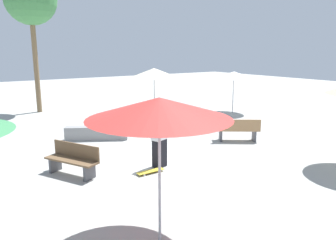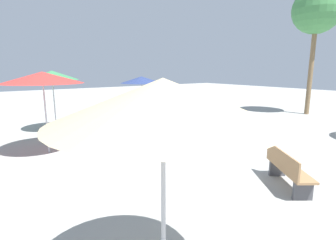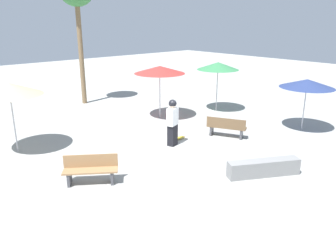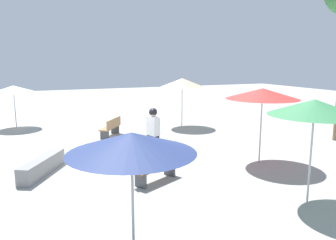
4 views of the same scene
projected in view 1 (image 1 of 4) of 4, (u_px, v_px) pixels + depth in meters
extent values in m
plane|color=#9E9E99|center=(150.00, 156.00, 10.49)|extent=(60.00, 60.00, 0.00)
cube|color=black|center=(160.00, 153.00, 9.45)|extent=(0.44, 0.37, 0.82)
cube|color=white|center=(159.00, 128.00, 9.29)|extent=(0.54, 0.41, 0.68)
sphere|color=beige|center=(159.00, 111.00, 9.19)|extent=(0.27, 0.27, 0.27)
sphere|color=black|center=(159.00, 110.00, 9.18)|extent=(0.30, 0.30, 0.30)
cube|color=gold|center=(150.00, 171.00, 9.01)|extent=(0.80, 0.21, 0.02)
cylinder|color=silver|center=(144.00, 175.00, 8.81)|extent=(0.05, 0.03, 0.05)
cylinder|color=silver|center=(141.00, 173.00, 8.95)|extent=(0.05, 0.03, 0.05)
cylinder|color=silver|center=(160.00, 171.00, 9.09)|extent=(0.05, 0.03, 0.05)
cylinder|color=silver|center=(156.00, 169.00, 9.22)|extent=(0.05, 0.03, 0.05)
cube|color=gray|center=(97.00, 133.00, 12.34)|extent=(2.21, 1.49, 0.51)
cube|color=#47474C|center=(90.00, 172.00, 8.54)|extent=(0.39, 0.25, 0.40)
cube|color=#47474C|center=(55.00, 164.00, 9.13)|extent=(0.39, 0.25, 0.40)
cube|color=brown|center=(71.00, 160.00, 8.79)|extent=(1.12, 1.62, 0.05)
cube|color=brown|center=(76.00, 150.00, 8.91)|extent=(0.76, 1.44, 0.40)
cube|color=#47474C|center=(221.00, 135.00, 12.23)|extent=(0.30, 0.37, 0.40)
cube|color=#47474C|center=(254.00, 136.00, 12.21)|extent=(0.30, 0.37, 0.40)
cube|color=#9E754C|center=(238.00, 130.00, 12.17)|extent=(1.56, 1.29, 0.05)
cube|color=#9E754C|center=(239.00, 125.00, 11.93)|extent=(1.33, 0.96, 0.40)
cylinder|color=#B7B7BC|center=(160.00, 175.00, 5.62)|extent=(0.05, 0.05, 2.45)
cone|color=red|center=(159.00, 108.00, 5.37)|extent=(2.44, 2.44, 0.36)
cylinder|color=#B7B7BC|center=(154.00, 92.00, 17.61)|extent=(0.05, 0.05, 2.21)
cone|color=beige|center=(154.00, 73.00, 17.39)|extent=(2.58, 2.58, 0.49)
cylinder|color=#B7B7BC|center=(233.00, 94.00, 17.51)|extent=(0.05, 0.05, 2.09)
cone|color=white|center=(234.00, 75.00, 17.30)|extent=(2.20, 2.20, 0.36)
cylinder|color=brown|center=(36.00, 61.00, 17.39)|extent=(0.26, 0.26, 5.49)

